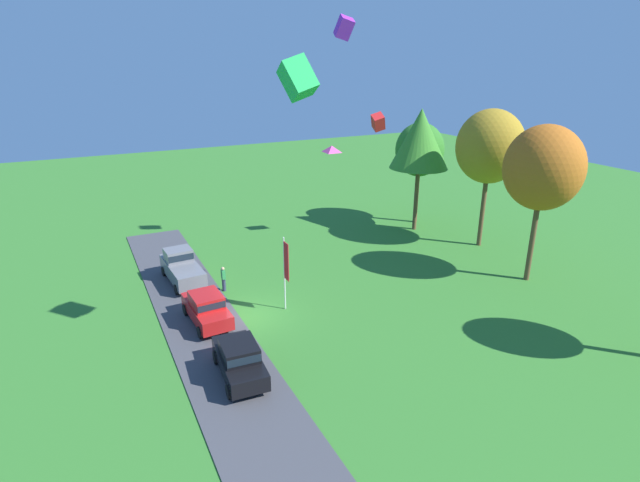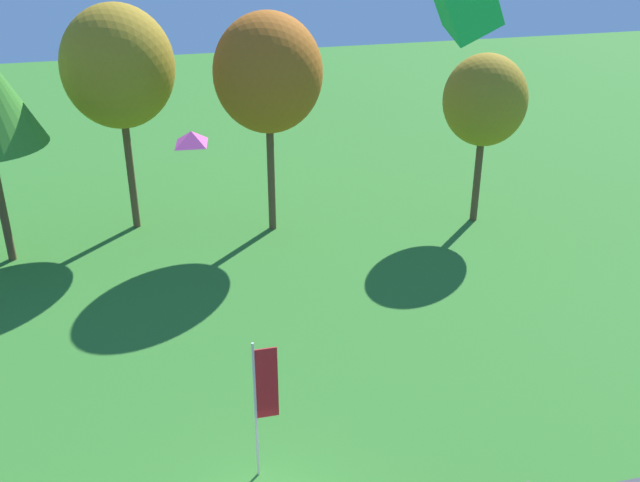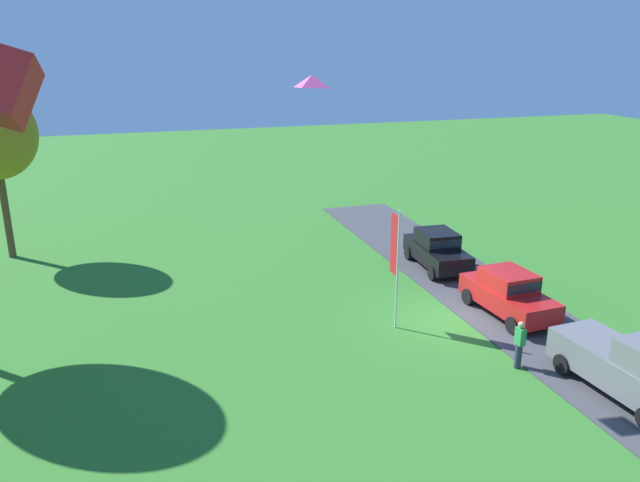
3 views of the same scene
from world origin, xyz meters
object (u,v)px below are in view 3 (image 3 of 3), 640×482
car_pickup_far_end (633,367)px  car_sedan_near_entrance (508,292)px  flag_banner (395,253)px  kite_diamond_mid_center (312,81)px  person_beside_suv (519,344)px  car_sedan_by_flagpole (437,248)px  kite_box_topmost (4,87)px

car_pickup_far_end → car_sedan_near_entrance: 6.47m
car_pickup_far_end → car_sedan_near_entrance: size_ratio=1.14×
flag_banner → kite_diamond_mid_center: bearing=108.3°
kite_diamond_mid_center → person_beside_suv: bearing=-116.7°
car_sedan_by_flagpole → flag_banner: bearing=138.4°
person_beside_suv → kite_box_topmost: kite_box_topmost is taller
car_pickup_far_end → kite_diamond_mid_center: kite_diamond_mid_center is taller
person_beside_suv → flag_banner: bearing=31.2°
car_sedan_near_entrance → car_sedan_by_flagpole: 5.86m
kite_diamond_mid_center → flag_banner: bearing=-71.7°
flag_banner → kite_diamond_mid_center: size_ratio=4.86×
car_sedan_by_flagpole → flag_banner: size_ratio=0.96×
kite_box_topmost → person_beside_suv: bearing=-75.0°
car_pickup_far_end → kite_box_topmost: kite_box_topmost is taller
kite_box_topmost → kite_diamond_mid_center: (6.93, -7.71, -0.43)m
car_pickup_far_end → kite_box_topmost: bearing=93.7°
person_beside_suv → flag_banner: 5.54m
car_sedan_by_flagpole → person_beside_suv: size_ratio=2.64×
person_beside_suv → kite_box_topmost: size_ratio=1.46×
car_pickup_far_end → car_sedan_by_flagpole: size_ratio=1.13×
car_pickup_far_end → person_beside_suv: 3.46m
car_pickup_far_end → person_beside_suv: bearing=38.4°
flag_banner → person_beside_suv: bearing=-148.8°
car_sedan_near_entrance → flag_banner: size_ratio=0.95×
car_sedan_near_entrance → person_beside_suv: (-3.76, 2.08, -0.16)m
car_pickup_far_end → flag_banner: size_ratio=1.09×
car_sedan_near_entrance → kite_diamond_mid_center: 11.88m
car_sedan_near_entrance → kite_diamond_mid_center: size_ratio=4.64×
car_pickup_far_end → car_sedan_by_flagpole: car_pickup_far_end is taller
person_beside_suv → kite_diamond_mid_center: (3.17, 6.32, 8.55)m
kite_box_topmost → kite_diamond_mid_center: bearing=-48.0°
car_pickup_far_end → kite_diamond_mid_center: bearing=55.2°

